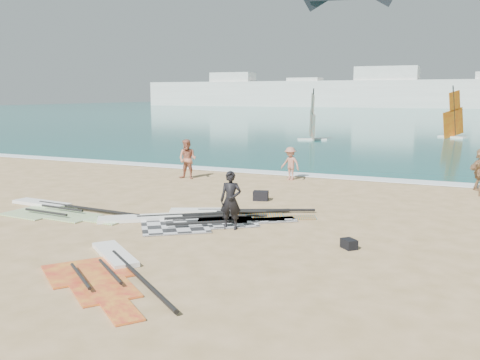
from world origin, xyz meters
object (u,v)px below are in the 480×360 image
at_px(gear_bag_far, 349,244).
at_px(beachgoer_mid, 290,164).
at_px(rig_grey, 182,220).
at_px(rig_orange, 229,214).
at_px(beachgoer_left, 187,159).
at_px(person_wetsuit, 231,200).
at_px(rig_red, 108,270).
at_px(gear_bag_near, 261,196).
at_px(rig_green, 54,209).

distance_m(gear_bag_far, beachgoer_mid, 11.61).
bearing_deg(beachgoer_mid, rig_grey, -75.20).
xyz_separation_m(rig_orange, beachgoer_left, (-5.30, 6.42, 0.92)).
height_order(person_wetsuit, beachgoer_left, beachgoer_left).
distance_m(rig_grey, gear_bag_far, 5.68).
bearing_deg(rig_red, gear_bag_far, 78.94).
relative_size(rig_orange, gear_bag_far, 11.74).
height_order(gear_bag_near, gear_bag_far, gear_bag_near).
height_order(gear_bag_near, beachgoer_mid, beachgoer_mid).
height_order(rig_grey, gear_bag_far, gear_bag_far).
distance_m(gear_bag_near, person_wetsuit, 4.66).
height_order(gear_bag_far, person_wetsuit, person_wetsuit).
xyz_separation_m(gear_bag_near, beachgoer_mid, (-0.59, 5.22, 0.61)).
height_order(rig_grey, rig_green, rig_grey).
xyz_separation_m(rig_green, gear_bag_far, (10.63, -0.34, 0.08)).
relative_size(rig_red, gear_bag_near, 7.79).
bearing_deg(rig_red, person_wetsuit, 116.44).
bearing_deg(rig_grey, rig_red, -115.93).
xyz_separation_m(rig_red, gear_bag_far, (4.71, 4.20, 0.08)).
bearing_deg(rig_green, rig_grey, 8.59).
bearing_deg(rig_grey, gear_bag_far, -44.16).
bearing_deg(rig_grey, rig_orange, 18.91).
bearing_deg(beachgoer_mid, rig_red, -70.76).
xyz_separation_m(rig_grey, beachgoer_left, (-4.30, 7.87, 0.91)).
distance_m(rig_orange, person_wetsuit, 2.01).
bearing_deg(rig_green, beachgoer_mid, 65.52).
height_order(gear_bag_near, person_wetsuit, person_wetsuit).
bearing_deg(rig_red, gear_bag_near, 126.80).
relative_size(rig_orange, gear_bag_near, 8.81).
relative_size(rig_grey, person_wetsuit, 3.41).
xyz_separation_m(rig_orange, gear_bag_near, (-0.01, 2.91, 0.13)).
bearing_deg(person_wetsuit, gear_bag_near, 88.05).
xyz_separation_m(rig_red, beachgoer_mid, (-0.53, 14.54, 0.75)).
distance_m(rig_orange, gear_bag_far, 5.13).
bearing_deg(gear_bag_near, rig_orange, -89.72).
bearing_deg(rig_green, beachgoer_left, 89.05).
bearing_deg(gear_bag_far, gear_bag_near, 132.20).
height_order(rig_green, gear_bag_far, gear_bag_far).
bearing_deg(rig_orange, beachgoer_mid, 69.79).
relative_size(gear_bag_near, gear_bag_far, 1.33).
height_order(gear_bag_far, beachgoer_mid, beachgoer_mid).
relative_size(rig_red, person_wetsuit, 2.50).
relative_size(person_wetsuit, beachgoer_left, 0.93).
xyz_separation_m(rig_green, rig_red, (5.93, -4.55, -0.00)).
xyz_separation_m(rig_grey, gear_bag_near, (0.99, 4.36, 0.13)).
xyz_separation_m(rig_grey, rig_orange, (1.00, 1.45, -0.00)).
bearing_deg(beachgoer_left, person_wetsuit, -53.84).
relative_size(gear_bag_near, person_wetsuit, 0.32).
relative_size(person_wetsuit, beachgoer_mid, 1.13).
relative_size(rig_orange, rig_red, 1.13).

